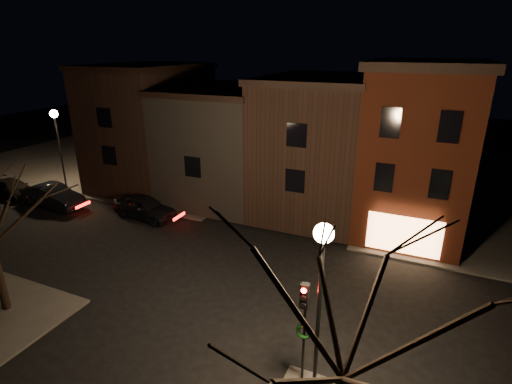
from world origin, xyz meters
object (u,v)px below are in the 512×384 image
parked_car_a (145,207)px  parked_car_b (53,196)px  bare_tree_right (351,295)px  traffic_signal (304,318)px  street_lamp_near (322,267)px  street_lamp_far (56,128)px  parked_car_c (13,189)px

parked_car_a → parked_car_b: (-7.60, -1.12, 0.03)m
bare_tree_right → traffic_signal: bearing=122.4°
traffic_signal → bare_tree_right: bare_tree_right is taller
bare_tree_right → parked_car_a: bare_tree_right is taller
street_lamp_near → street_lamp_far: same height
street_lamp_far → bare_tree_right: bare_tree_right is taller
street_lamp_near → parked_car_b: (-22.74, 8.89, -4.34)m
traffic_signal → parked_car_b: size_ratio=0.79×
parked_car_a → parked_car_c: size_ratio=1.01×
traffic_signal → parked_car_b: bearing=159.2°
street_lamp_near → bare_tree_right: bearing=-62.5°
parked_car_a → street_lamp_near: bearing=-117.2°
street_lamp_near → parked_car_c: street_lamp_near is taller
street_lamp_far → parked_car_b: bearing=-53.4°
bare_tree_right → parked_car_c: size_ratio=1.81×
street_lamp_far → parked_car_c: bearing=-125.3°
parked_car_a → street_lamp_far: bearing=84.0°
parked_car_b → parked_car_c: 4.69m
parked_car_c → parked_car_a: bearing=-80.1°
bare_tree_right → parked_car_a: bearing=142.7°
parked_car_c → parked_car_b: bearing=-86.6°
bare_tree_right → parked_car_c: bare_tree_right is taller
street_lamp_near → bare_tree_right: size_ratio=0.76×
street_lamp_far → parked_car_b: 5.98m
street_lamp_far → parked_car_a: street_lamp_far is taller
traffic_signal → parked_car_a: size_ratio=0.85×
street_lamp_near → parked_car_a: 18.67m
street_lamp_far → bare_tree_right: (26.50, -14.70, 0.97)m
parked_car_a → parked_car_b: size_ratio=0.93×
traffic_signal → parked_car_b: 23.76m
parked_car_c → street_lamp_near: bearing=-102.8°
bare_tree_right → parked_car_b: bare_tree_right is taller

